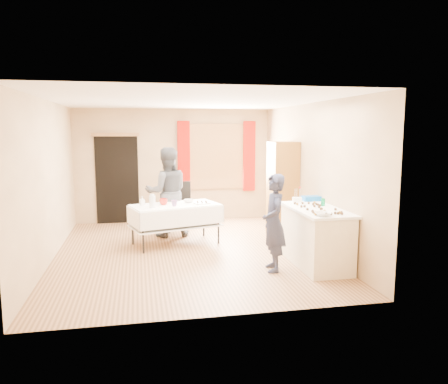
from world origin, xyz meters
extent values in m
cube|color=#9E7047|center=(0.00, 0.00, -0.01)|extent=(4.50, 5.50, 0.02)
cube|color=white|center=(0.00, 0.00, 2.61)|extent=(4.50, 5.50, 0.02)
cube|color=tan|center=(0.00, 2.76, 1.30)|extent=(4.50, 0.02, 2.60)
cube|color=tan|center=(0.00, -2.76, 1.30)|extent=(4.50, 0.02, 2.60)
cube|color=tan|center=(-2.26, 0.00, 1.30)|extent=(0.02, 5.50, 2.60)
cube|color=tan|center=(2.26, 0.00, 1.30)|extent=(0.02, 5.50, 2.60)
cube|color=olive|center=(1.00, 2.72, 1.50)|extent=(1.32, 0.06, 1.52)
cube|color=white|center=(1.00, 2.71, 1.50)|extent=(1.20, 0.02, 1.40)
cube|color=#B00E03|center=(0.22, 2.67, 1.50)|extent=(0.28, 0.06, 1.65)
cube|color=#B00E03|center=(1.78, 2.67, 1.50)|extent=(0.28, 0.06, 1.65)
cube|color=black|center=(-1.30, 2.73, 1.00)|extent=(0.95, 0.04, 2.00)
cube|color=olive|center=(-1.30, 2.70, 2.02)|extent=(1.05, 0.06, 0.08)
cube|color=#915D21|center=(1.99, 0.81, 0.95)|extent=(0.50, 0.60, 1.89)
cube|color=beige|center=(1.89, -1.14, 0.43)|extent=(0.66, 1.45, 0.86)
cube|color=white|center=(1.89, -1.14, 0.89)|extent=(0.72, 1.51, 0.04)
cube|color=white|center=(-0.17, 0.57, 0.73)|extent=(1.73, 1.19, 0.04)
cube|color=black|center=(0.00, 1.58, 0.46)|extent=(0.53, 0.53, 0.06)
cube|color=black|center=(0.05, 1.77, 0.74)|extent=(0.43, 0.15, 0.61)
imported|color=#1D213A|center=(1.15, -1.27, 0.74)|extent=(0.59, 0.43, 1.47)
imported|color=black|center=(-0.27, 1.22, 0.89)|extent=(0.94, 0.77, 1.79)
cylinder|color=#089752|center=(2.08, -0.95, 0.97)|extent=(0.09, 0.09, 0.12)
imported|color=white|center=(1.73, -1.73, 0.94)|extent=(0.27, 0.27, 0.06)
cube|color=white|center=(1.80, -0.51, 0.95)|extent=(0.17, 0.13, 0.08)
cube|color=blue|center=(2.09, -0.42, 0.95)|extent=(0.30, 0.21, 0.08)
cylinder|color=silver|center=(-0.59, 0.33, 0.86)|extent=(0.13, 0.13, 0.22)
imported|color=red|center=(-0.38, 0.58, 0.81)|extent=(0.27, 0.27, 0.12)
imported|color=red|center=(-0.20, 0.40, 0.80)|extent=(0.22, 0.22, 0.11)
imported|color=white|center=(0.10, 0.76, 0.78)|extent=(0.35, 0.35, 0.06)
cube|color=white|center=(0.33, 0.58, 0.76)|extent=(0.33, 0.27, 0.02)
imported|color=white|center=(-0.77, 0.60, 0.83)|extent=(0.13, 0.13, 0.17)
sphere|color=#3F2314|center=(2.02, -0.73, 0.93)|extent=(0.04, 0.04, 0.04)
sphere|color=black|center=(1.68, -1.29, 0.93)|extent=(0.04, 0.04, 0.04)
sphere|color=black|center=(1.90, -1.30, 0.93)|extent=(0.04, 0.04, 0.04)
sphere|color=black|center=(1.77, -1.59, 0.93)|extent=(0.04, 0.04, 0.04)
sphere|color=black|center=(1.73, -1.79, 0.93)|extent=(0.04, 0.04, 0.04)
sphere|color=black|center=(2.06, -1.63, 0.93)|extent=(0.04, 0.04, 0.04)
sphere|color=#3F2314|center=(1.76, -1.77, 0.93)|extent=(0.04, 0.04, 0.04)
sphere|color=black|center=(1.81, -0.75, 0.93)|extent=(0.04, 0.04, 0.04)
sphere|color=black|center=(1.67, -1.52, 0.93)|extent=(0.04, 0.04, 0.04)
sphere|color=black|center=(2.09, -1.37, 0.93)|extent=(0.04, 0.04, 0.04)
sphere|color=black|center=(2.03, -1.72, 0.93)|extent=(0.04, 0.04, 0.04)
sphere|color=black|center=(1.68, -1.03, 0.93)|extent=(0.04, 0.04, 0.04)
sphere|color=#3F2314|center=(1.64, -1.68, 0.93)|extent=(0.04, 0.04, 0.04)
sphere|color=black|center=(1.65, -1.62, 0.93)|extent=(0.04, 0.04, 0.04)
sphere|color=black|center=(1.79, -1.71, 0.93)|extent=(0.04, 0.04, 0.04)
sphere|color=black|center=(1.91, -0.77, 0.93)|extent=(0.04, 0.04, 0.04)
sphere|color=black|center=(1.71, -1.54, 0.93)|extent=(0.04, 0.04, 0.04)
sphere|color=black|center=(2.00, -1.01, 0.93)|extent=(0.04, 0.04, 0.04)
sphere|color=#3F2314|center=(1.69, -0.82, 0.93)|extent=(0.04, 0.04, 0.04)
sphere|color=black|center=(1.95, -1.66, 0.93)|extent=(0.04, 0.04, 0.04)
sphere|color=black|center=(2.00, -0.93, 0.93)|extent=(0.04, 0.04, 0.04)
sphere|color=black|center=(1.89, -1.30, 0.93)|extent=(0.04, 0.04, 0.04)
sphere|color=black|center=(1.94, -0.88, 0.93)|extent=(0.04, 0.04, 0.04)
sphere|color=black|center=(1.99, -1.68, 0.93)|extent=(0.04, 0.04, 0.04)
sphere|color=#3F2314|center=(2.04, -1.63, 0.93)|extent=(0.04, 0.04, 0.04)
sphere|color=black|center=(1.87, -1.69, 0.93)|extent=(0.04, 0.04, 0.04)
sphere|color=black|center=(1.89, -1.05, 0.93)|extent=(0.04, 0.04, 0.04)
sphere|color=black|center=(1.69, -1.46, 0.93)|extent=(0.04, 0.04, 0.04)
sphere|color=black|center=(1.68, -0.73, 0.93)|extent=(0.04, 0.04, 0.04)
sphere|color=black|center=(1.73, -1.03, 0.93)|extent=(0.04, 0.04, 0.04)
sphere|color=#3F2314|center=(1.87, -1.48, 0.93)|extent=(0.04, 0.04, 0.04)
sphere|color=black|center=(1.93, -1.13, 0.93)|extent=(0.04, 0.04, 0.04)
sphere|color=black|center=(2.00, -0.87, 0.93)|extent=(0.04, 0.04, 0.04)
camera|label=1|loc=(-0.82, -7.42, 2.12)|focal=35.00mm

